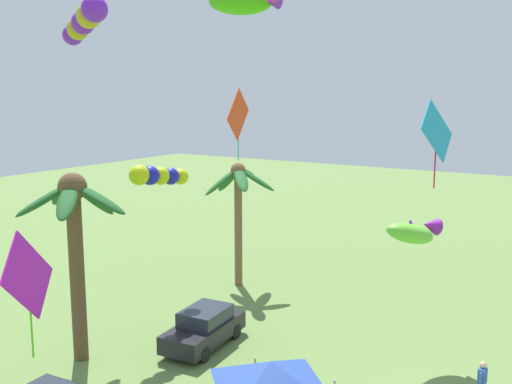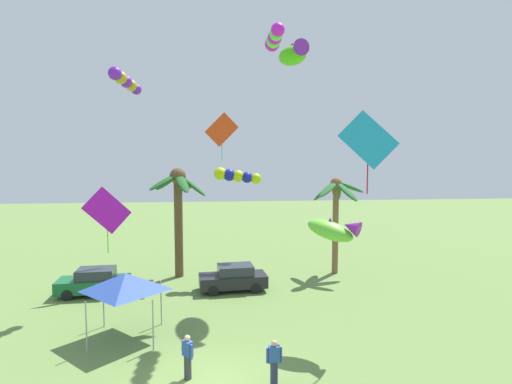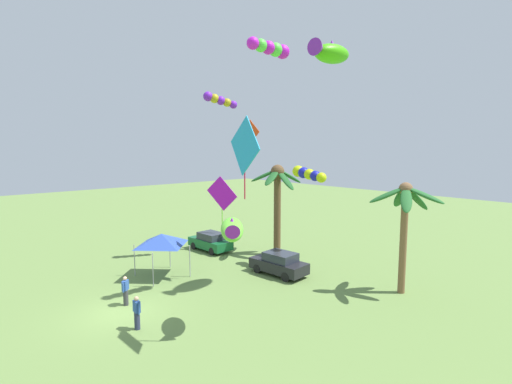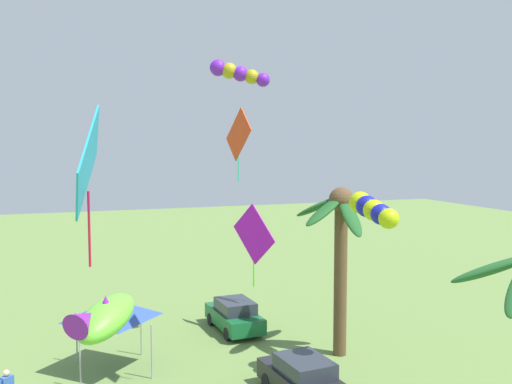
{
  "view_description": "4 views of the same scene",
  "coord_description": "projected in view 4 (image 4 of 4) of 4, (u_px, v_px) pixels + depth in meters",
  "views": [
    {
      "loc": [
        -16.09,
        -3.2,
        9.91
      ],
      "look_at": [
        2.6,
        8.52,
        6.19
      ],
      "focal_mm": 40.93,
      "sensor_mm": 36.0,
      "label": 1
    },
    {
      "loc": [
        0.29,
        -13.62,
        7.77
      ],
      "look_at": [
        2.5,
        8.12,
        5.96
      ],
      "focal_mm": 29.15,
      "sensor_mm": 36.0,
      "label": 2
    },
    {
      "loc": [
        18.21,
        -7.08,
        8.39
      ],
      "look_at": [
        1.8,
        7.75,
        5.77
      ],
      "focal_mm": 26.16,
      "sensor_mm": 36.0,
      "label": 3
    },
    {
      "loc": [
        19.11,
        2.05,
        8.87
      ],
      "look_at": [
        2.12,
        8.18,
        7.38
      ],
      "focal_mm": 40.42,
      "sensor_mm": 36.0,
      "label": 4
    }
  ],
  "objects": [
    {
      "name": "kite_fish_0",
      "position": [
        103.0,
        318.0,
        13.71
      ],
      "size": [
        2.43,
        2.13,
        1.23
      ],
      "color": "#66CF35"
    },
    {
      "name": "kite_diamond_1",
      "position": [
        88.0,
        165.0,
        12.06
      ],
      "size": [
        2.43,
        0.57,
        3.44
      ],
      "color": "#1E9ACC"
    },
    {
      "name": "kite_tube_6",
      "position": [
        372.0,
        209.0,
        20.11
      ],
      "size": [
        2.99,
        0.98,
        1.06
      ],
      "color": "#B8D310"
    },
    {
      "name": "kite_diamond_3",
      "position": [
        238.0,
        135.0,
        19.25
      ],
      "size": [
        1.77,
        0.32,
        2.5
      ],
      "color": "red"
    },
    {
      "name": "palm_tree_1",
      "position": [
        341.0,
        234.0,
        23.96
      ],
      "size": [
        3.73,
        4.11,
        7.12
      ],
      "color": "brown",
      "rests_on": "ground"
    },
    {
      "name": "kite_diamond_4",
      "position": [
        254.0,
        235.0,
        26.79
      ],
      "size": [
        2.58,
        1.17,
        3.89
      ],
      "color": "#B315BC"
    },
    {
      "name": "parked_car_0",
      "position": [
        234.0,
        315.0,
        27.44
      ],
      "size": [
        3.98,
        1.9,
        1.51
      ],
      "color": "#145B2D",
      "rests_on": "ground"
    },
    {
      "name": "parked_car_1",
      "position": [
        303.0,
        378.0,
        20.03
      ],
      "size": [
        4.03,
        2.04,
        1.51
      ],
      "color": "black",
      "rests_on": "ground"
    },
    {
      "name": "festival_tent",
      "position": [
        112.0,
        309.0,
        22.46
      ],
      "size": [
        2.86,
        2.86,
        2.85
      ],
      "color": "#9E9EA3",
      "rests_on": "ground"
    },
    {
      "name": "kite_tube_7",
      "position": [
        238.0,
        73.0,
        24.43
      ],
      "size": [
        1.4,
        2.41,
        1.17
      ],
      "color": "#6F1FCB"
    }
  ]
}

